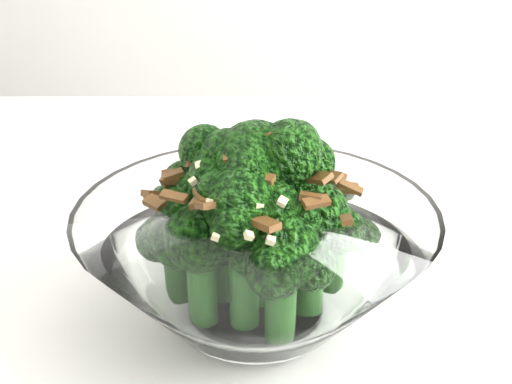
# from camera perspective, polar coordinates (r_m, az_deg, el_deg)

# --- Properties ---
(table) EXTENTS (1.38, 1.11, 0.75)m
(table) POSITION_cam_1_polar(r_m,az_deg,el_deg) (0.66, -14.13, -6.05)
(table) COLOR white
(table) RESTS_ON ground
(broccoli_dish) EXTENTS (0.25, 0.25, 0.15)m
(broccoli_dish) POSITION_cam_1_polar(r_m,az_deg,el_deg) (0.41, -0.27, -5.40)
(broccoli_dish) COLOR white
(broccoli_dish) RESTS_ON table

